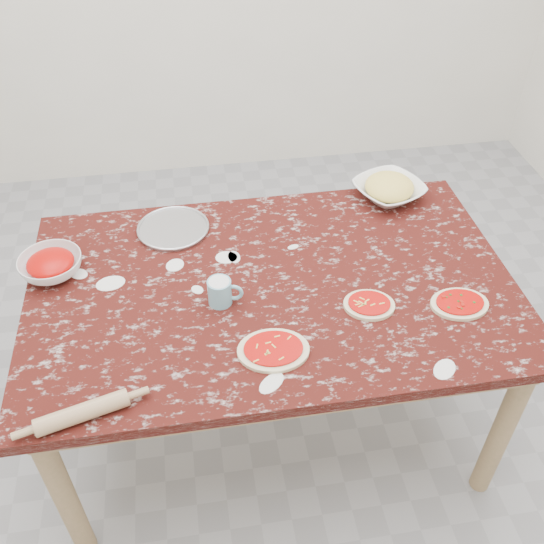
{
  "coord_description": "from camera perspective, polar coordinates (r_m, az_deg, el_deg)",
  "views": [
    {
      "loc": [
        -0.23,
        -1.44,
        2.09
      ],
      "look_at": [
        0.0,
        0.0,
        0.8
      ],
      "focal_mm": 39.62,
      "sensor_mm": 36.0,
      "label": 1
    }
  ],
  "objects": [
    {
      "name": "pizza_mid",
      "position": [
        1.92,
        9.21,
        -3.08
      ],
      "size": [
        0.19,
        0.16,
        0.02
      ],
      "color": "beige",
      "rests_on": "worktable"
    },
    {
      "name": "ground",
      "position": [
        2.55,
        0.0,
        -13.57
      ],
      "size": [
        4.0,
        4.0,
        0.0
      ],
      "primitive_type": "plane",
      "color": "gray"
    },
    {
      "name": "pizza_left",
      "position": [
        1.77,
        0.13,
        -7.42
      ],
      "size": [
        0.22,
        0.18,
        0.02
      ],
      "color": "beige",
      "rests_on": "worktable"
    },
    {
      "name": "flour_mug",
      "position": [
        1.89,
        -4.89,
        -1.87
      ],
      "size": [
        0.11,
        0.08,
        0.09
      ],
      "color": "#6FACBF",
      "rests_on": "worktable"
    },
    {
      "name": "cheese_bowl",
      "position": [
        2.4,
        11.03,
        7.6
      ],
      "size": [
        0.33,
        0.33,
        0.06
      ],
      "primitive_type": "imported",
      "rotation": [
        0.0,
        0.0,
        0.4
      ],
      "color": "white",
      "rests_on": "worktable"
    },
    {
      "name": "sauce_bowl",
      "position": [
        2.13,
        -20.24,
        0.55
      ],
      "size": [
        0.27,
        0.27,
        0.07
      ],
      "primitive_type": "imported",
      "rotation": [
        0.0,
        0.0,
        0.37
      ],
      "color": "white",
      "rests_on": "worktable"
    },
    {
      "name": "rolling_pin",
      "position": [
        1.69,
        -17.57,
        -12.6
      ],
      "size": [
        0.25,
        0.11,
        0.05
      ],
      "primitive_type": "cylinder",
      "rotation": [
        0.0,
        1.57,
        0.27
      ],
      "color": "tan",
      "rests_on": "worktable"
    },
    {
      "name": "worktable",
      "position": [
        2.04,
        0.0,
        -2.79
      ],
      "size": [
        1.6,
        1.0,
        0.75
      ],
      "color": "#360E0A",
      "rests_on": "ground"
    },
    {
      "name": "pizza_right",
      "position": [
        1.99,
        17.38,
        -2.89
      ],
      "size": [
        0.19,
        0.14,
        0.02
      ],
      "color": "beige",
      "rests_on": "worktable"
    },
    {
      "name": "pizza_tray",
      "position": [
        2.23,
        -9.37,
        4.08
      ],
      "size": [
        0.31,
        0.31,
        0.01
      ],
      "primitive_type": "cylinder",
      "rotation": [
        0.0,
        0.0,
        -0.23
      ],
      "color": "#B2B2B7",
      "rests_on": "worktable"
    }
  ]
}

